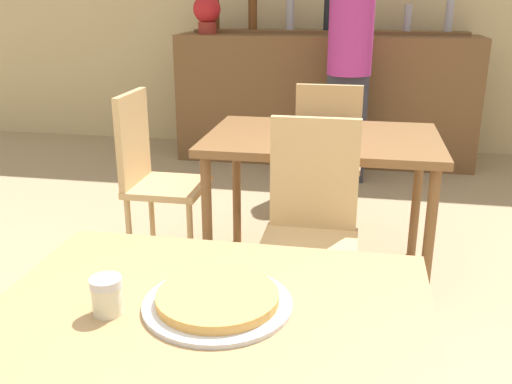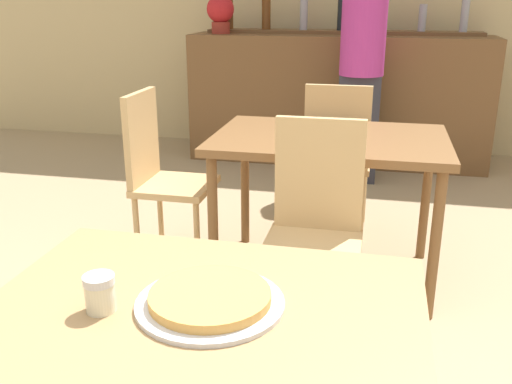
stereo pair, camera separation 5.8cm
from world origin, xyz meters
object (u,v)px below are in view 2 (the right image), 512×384
object	(u,v)px
chair_far_side_back	(337,152)
pizza_tray	(210,299)
chair_far_side_front	(315,219)
cheese_shaker	(100,293)
person_standing	(362,59)
potted_plant	(220,12)
chair_far_side_left	(160,168)

from	to	relation	value
chair_far_side_back	pizza_tray	size ratio (longest dim) A/B	2.68
chair_far_side_front	cheese_shaker	xyz separation A→B (m)	(-0.37, -1.17, 0.24)
person_standing	potted_plant	xyz separation A→B (m)	(-1.27, 0.53, 0.32)
potted_plant	chair_far_side_front	bearing A→B (deg)	-66.99
potted_plant	pizza_tray	bearing A→B (deg)	-74.71
chair_far_side_front	pizza_tray	size ratio (longest dim) A/B	2.68
chair_far_side_front	potted_plant	world-z (taller)	potted_plant
pizza_tray	potted_plant	size ratio (longest dim) A/B	1.09
pizza_tray	person_standing	size ratio (longest dim) A/B	0.20
cheese_shaker	person_standing	distance (m)	3.49
pizza_tray	cheese_shaker	world-z (taller)	cheese_shaker
cheese_shaker	pizza_tray	bearing A→B (deg)	17.37
chair_far_side_left	pizza_tray	distance (m)	1.84
pizza_tray	person_standing	world-z (taller)	person_standing
chair_far_side_front	chair_far_side_left	distance (m)	1.07
pizza_tray	potted_plant	bearing A→B (deg)	105.29
chair_far_side_back	potted_plant	distance (m)	2.21
chair_far_side_front	potted_plant	size ratio (longest dim) A/B	2.92
chair_far_side_left	pizza_tray	size ratio (longest dim) A/B	2.68
chair_far_side_back	pizza_tray	xyz separation A→B (m)	(-0.13, -2.21, 0.21)
chair_far_side_left	cheese_shaker	distance (m)	1.83
chair_far_side_left	potted_plant	world-z (taller)	potted_plant
person_standing	potted_plant	bearing A→B (deg)	157.32
person_standing	potted_plant	distance (m)	1.41
chair_far_side_left	pizza_tray	xyz separation A→B (m)	(0.79, -1.65, 0.21)
cheese_shaker	potted_plant	size ratio (longest dim) A/B	0.27
chair_far_side_front	chair_far_side_back	xyz separation A→B (m)	(-0.00, 1.12, 0.00)
chair_far_side_back	person_standing	world-z (taller)	person_standing
chair_far_side_left	potted_plant	size ratio (longest dim) A/B	2.92
potted_plant	person_standing	bearing A→B (deg)	-22.68
chair_far_side_front	person_standing	world-z (taller)	person_standing
pizza_tray	chair_far_side_front	bearing A→B (deg)	83.33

